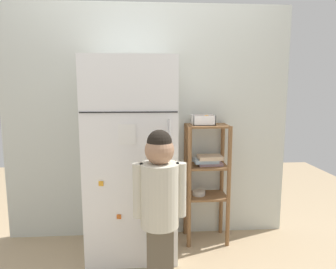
# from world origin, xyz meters

# --- Properties ---
(ground_plane) EXTENTS (6.00, 6.00, 0.00)m
(ground_plane) POSITION_xyz_m (0.00, 0.00, 0.00)
(ground_plane) COLOR tan
(kitchen_wall_back) EXTENTS (2.61, 0.03, 2.13)m
(kitchen_wall_back) POSITION_xyz_m (0.00, 0.33, 1.07)
(kitchen_wall_back) COLOR silver
(kitchen_wall_back) RESTS_ON ground
(refrigerator) EXTENTS (0.72, 0.60, 1.63)m
(refrigerator) POSITION_xyz_m (-0.14, 0.02, 0.82)
(refrigerator) COLOR white
(refrigerator) RESTS_ON ground
(child_standing) EXTENTS (0.36, 0.27, 1.12)m
(child_standing) POSITION_xyz_m (0.07, -0.49, 0.68)
(child_standing) COLOR brown
(child_standing) RESTS_ON ground
(pantry_shelf_unit) EXTENTS (0.38, 0.28, 1.07)m
(pantry_shelf_unit) POSITION_xyz_m (0.52, 0.16, 0.65)
(pantry_shelf_unit) COLOR brown
(pantry_shelf_unit) RESTS_ON ground
(fruit_bin) EXTENTS (0.19, 0.18, 0.09)m
(fruit_bin) POSITION_xyz_m (0.49, 0.17, 1.11)
(fruit_bin) COLOR white
(fruit_bin) RESTS_ON pantry_shelf_unit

